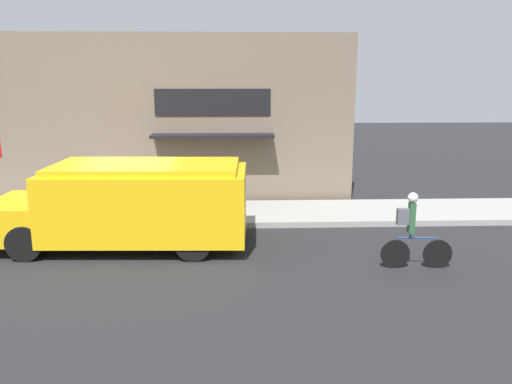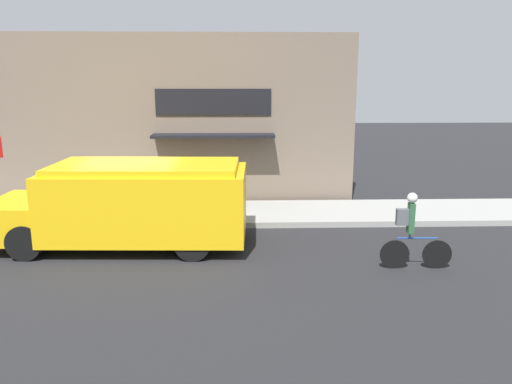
% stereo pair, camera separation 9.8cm
% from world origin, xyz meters
% --- Properties ---
extents(ground_plane, '(70.00, 70.00, 0.00)m').
position_xyz_m(ground_plane, '(0.00, 0.00, 0.00)').
color(ground_plane, '#232326').
extents(sidewalk, '(28.00, 2.65, 0.17)m').
position_xyz_m(sidewalk, '(0.00, 1.33, 0.08)').
color(sidewalk, '#999993').
rests_on(sidewalk, ground_plane).
extents(storefront, '(13.68, 0.96, 5.57)m').
position_xyz_m(storefront, '(0.07, 2.95, 2.78)').
color(storefront, '#756656').
rests_on(storefront, ground_plane).
extents(school_bus, '(6.37, 2.99, 2.11)m').
position_xyz_m(school_bus, '(0.34, -1.39, 1.11)').
color(school_bus, yellow).
rests_on(school_bus, ground_plane).
extents(cyclist, '(1.59, 0.23, 1.72)m').
position_xyz_m(cyclist, '(6.80, -3.15, 0.85)').
color(cyclist, black).
rests_on(cyclist, ground_plane).
extents(trash_bin, '(0.61, 0.61, 0.88)m').
position_xyz_m(trash_bin, '(0.17, 2.04, 0.61)').
color(trash_bin, '#38383D').
rests_on(trash_bin, sidewalk).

